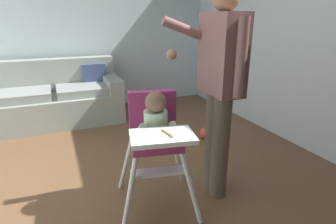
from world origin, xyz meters
TOP-DOWN VIEW (x-y plane):
  - ground at (0.00, 0.00)m, footprint 5.62×6.77m
  - wall_far at (0.00, 2.62)m, footprint 4.82×0.06m
  - wall_right at (2.04, 0.30)m, footprint 0.06×5.77m
  - couch at (-0.55, 2.10)m, footprint 1.81×0.86m
  - high_chair at (0.11, -0.22)m, footprint 0.71×0.81m
  - adult_standing at (0.62, -0.25)m, footprint 0.51×0.51m
  - toy_ball at (1.11, 0.72)m, footprint 0.14×0.14m

SIDE VIEW (x-z plane):
  - ground at x=0.00m, z-range -0.10..0.00m
  - toy_ball at x=1.11m, z-range 0.00..0.14m
  - couch at x=-0.55m, z-range -0.10..0.76m
  - high_chair at x=0.11m, z-range 0.17..1.11m
  - adult_standing at x=0.62m, z-range 0.11..1.75m
  - wall_far at x=0.00m, z-range 0.00..2.68m
  - wall_right at x=2.04m, z-range 0.00..2.68m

